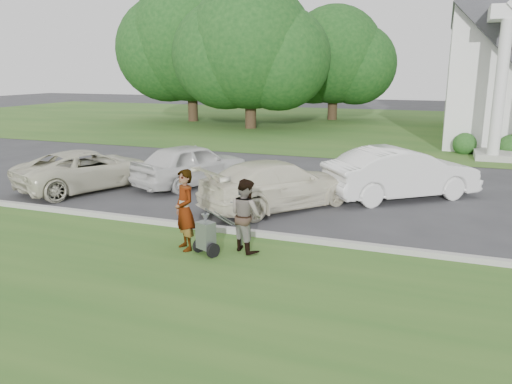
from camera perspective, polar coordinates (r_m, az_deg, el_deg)
The scene contains 15 objects.
ground at distance 11.83m, azimuth -2.59°, elevation -5.72°, with size 120.00×120.00×0.00m, color #333335.
grass_strip at distance 9.35m, azimuth -9.91°, elevation -11.38°, with size 80.00×7.00×0.01m, color #2B581E.
church_lawn at distance 37.72m, azimuth 13.73°, elevation 7.43°, with size 80.00×30.00×0.01m, color #2B581E.
curb at distance 12.29m, azimuth -1.60°, elevation -4.59°, with size 80.00×0.18×0.15m, color #9E9E93.
tree_left at distance 34.56m, azimuth -0.66°, elevation 15.74°, with size 10.63×8.40×9.71m.
tree_far at distance 39.79m, azimuth -7.46°, elevation 16.22°, with size 11.64×9.20×10.73m.
tree_back at distance 41.12m, azimuth 8.91°, elevation 14.74°, with size 9.61×7.60×8.89m.
striping_cart at distance 10.93m, azimuth -5.70°, elevation -5.03°, with size 0.85×1.17×1.01m.
person_left at distance 11.17m, azimuth -8.15°, elevation -2.12°, with size 0.67×0.44×1.83m, color #999999.
person_right at distance 11.01m, azimuth -1.17°, elevation -2.73°, with size 0.80×0.62×1.64m, color #999999.
parking_meter_near at distance 11.24m, azimuth -1.70°, elevation -1.96°, with size 0.10×0.09×1.43m.
car_a at distance 17.83m, azimuth -18.54°, elevation 2.47°, with size 2.21×4.79×1.33m, color beige.
car_b at distance 17.60m, azimuth -7.37°, elevation 3.19°, with size 1.75×4.36×1.48m, color silver.
car_c at distance 14.55m, azimuth 2.54°, elevation 0.88°, with size 1.96×4.82×1.40m, color #EDE7C9.
car_d at distance 16.28m, azimuth 16.26°, elevation 2.10°, with size 1.70×4.87×1.61m, color white.
Camera 1 is at (4.38, -10.26, 3.96)m, focal length 35.00 mm.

